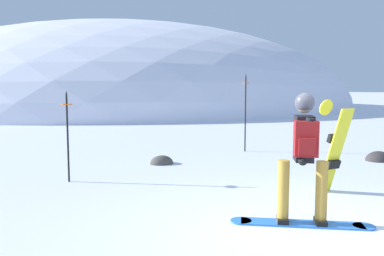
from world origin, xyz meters
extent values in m
plane|color=white|center=(0.00, 0.00, 0.00)|extent=(300.00, 300.00, 0.00)
ellipsoid|color=white|center=(8.92, 33.48, 0.00)|extent=(42.69, 38.42, 15.40)
cube|color=blue|center=(0.08, 0.43, 0.01)|extent=(1.44, 1.13, 0.02)
cylinder|color=blue|center=(-0.55, 0.88, 0.01)|extent=(0.28, 0.28, 0.02)
cylinder|color=blue|center=(0.72, -0.02, 0.01)|extent=(0.28, 0.28, 0.02)
cube|color=black|center=(-0.11, 0.57, 0.05)|extent=(0.26, 0.29, 0.06)
cube|color=black|center=(0.28, 0.29, 0.05)|extent=(0.26, 0.29, 0.06)
cylinder|color=#BC8E33|center=(-0.11, 0.57, 0.43)|extent=(0.15, 0.15, 0.82)
cylinder|color=#BC8E33|center=(0.28, 0.29, 0.43)|extent=(0.15, 0.15, 0.82)
cube|color=black|center=(0.08, 0.43, 1.13)|extent=(0.39, 0.42, 0.58)
cylinder|color=black|center=(-0.05, 0.24, 1.13)|extent=(0.20, 0.18, 0.57)
cylinder|color=black|center=(0.22, 0.62, 1.13)|extent=(0.20, 0.18, 0.57)
sphere|color=black|center=(-0.09, 0.25, 0.88)|extent=(0.11, 0.11, 0.11)
sphere|color=black|center=(0.19, 0.66, 0.88)|extent=(0.11, 0.11, 0.11)
cube|color=maroon|center=(-0.03, 0.27, 1.15)|extent=(0.33, 0.31, 0.44)
cube|color=maroon|center=(-0.09, 0.19, 1.07)|extent=(0.20, 0.16, 0.20)
sphere|color=tan|center=(0.08, 0.43, 1.56)|extent=(0.21, 0.21, 0.21)
sphere|color=#4C4C56|center=(0.08, 0.43, 1.59)|extent=(0.25, 0.25, 0.25)
cube|color=navy|center=(0.16, 0.54, 1.56)|extent=(0.16, 0.12, 0.08)
cube|color=yellow|center=(1.61, 1.30, 0.72)|extent=(0.28, 0.49, 1.45)
cylinder|color=yellow|center=(1.61, 1.54, 1.45)|extent=(0.28, 0.11, 0.27)
cube|color=black|center=(1.61, 1.33, 0.94)|extent=(0.25, 0.11, 0.15)
cube|color=black|center=(1.61, 1.33, 0.50)|extent=(0.25, 0.11, 0.15)
cylinder|color=black|center=(2.91, 5.73, 1.05)|extent=(0.04, 0.04, 2.10)
cylinder|color=orange|center=(2.91, 5.73, 1.92)|extent=(0.20, 0.20, 0.02)
cone|color=black|center=(2.91, 5.73, 2.14)|extent=(0.04, 0.04, 0.08)
cylinder|color=black|center=(-2.17, 4.28, 0.82)|extent=(0.04, 0.04, 1.65)
cylinder|color=orange|center=(-2.17, 4.28, 1.47)|extent=(0.20, 0.20, 0.02)
cone|color=black|center=(-2.17, 4.28, 1.69)|extent=(0.04, 0.04, 0.08)
ellipsoid|color=#383333|center=(4.98, 3.03, 0.00)|extent=(0.67, 0.57, 0.47)
ellipsoid|color=#4C4742|center=(0.10, 5.11, 0.00)|extent=(0.56, 0.48, 0.39)
camera|label=1|loc=(-3.48, -3.33, 1.77)|focal=36.88mm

